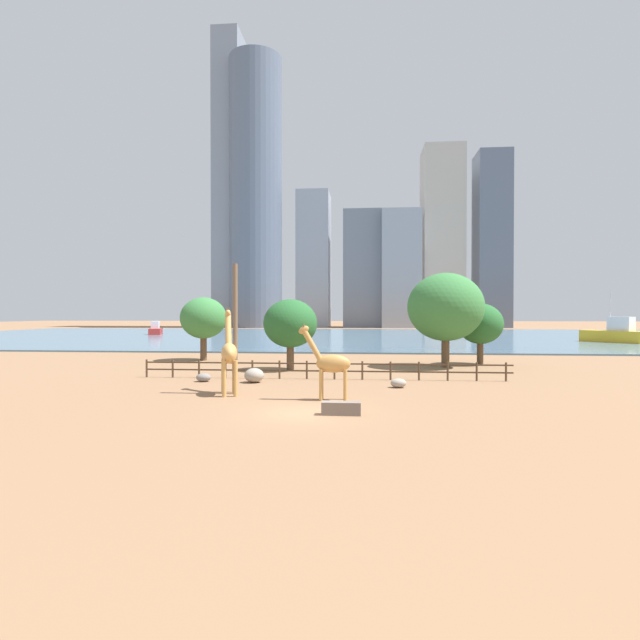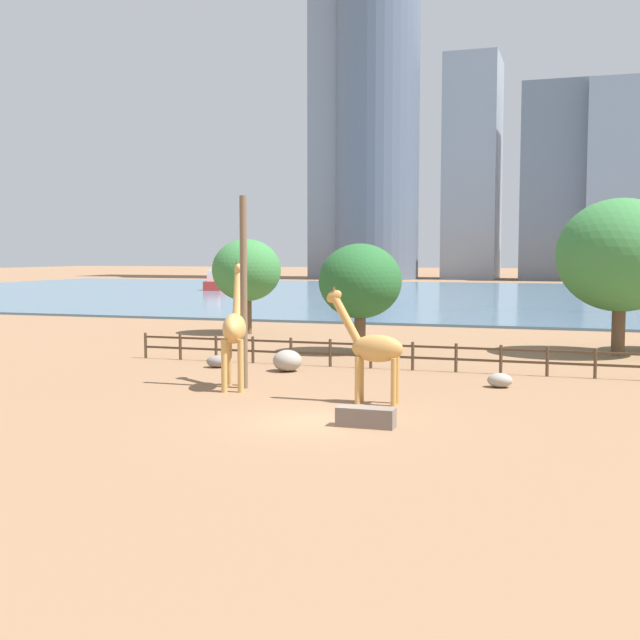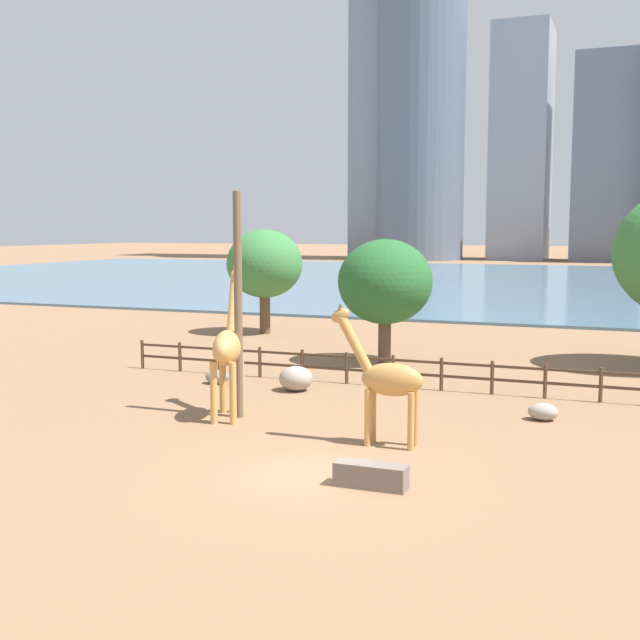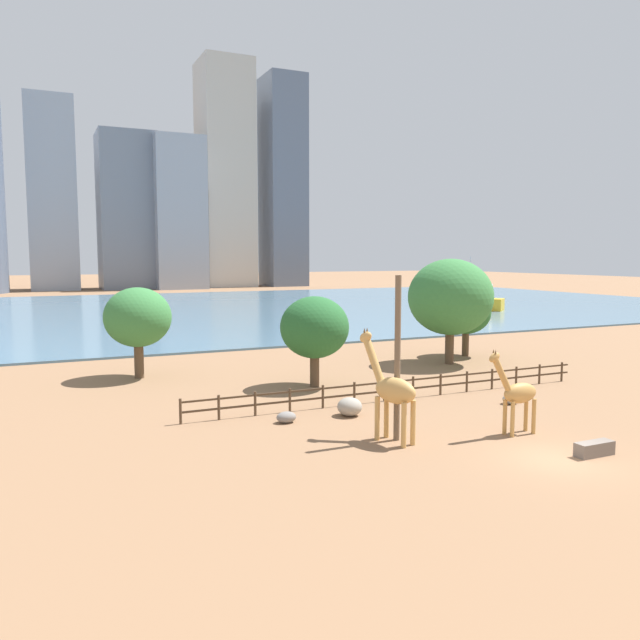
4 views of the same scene
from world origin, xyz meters
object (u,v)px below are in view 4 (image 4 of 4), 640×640
object	(u,v)px
giraffe_tall	(392,390)
boulder_near_fence	(350,407)
giraffe_companion	(517,393)
tree_left_small	(450,297)
boulder_small	(286,417)
boat_ferry	(474,301)
tree_center_broad	(315,328)
tree_right_tall	(466,312)
utility_pole	(397,359)
feeding_trough	(594,449)
tree_left_large	(138,318)
boulder_by_pole	(511,399)

from	to	relation	value
giraffe_tall	boulder_near_fence	bearing A→B (deg)	-22.11
giraffe_companion	tree_left_small	bearing A→B (deg)	-117.35
boulder_small	boat_ferry	bearing A→B (deg)	43.73
tree_center_broad	tree_right_tall	distance (m)	17.64
giraffe_companion	utility_pole	bearing A→B (deg)	-16.01
giraffe_tall	tree_right_tall	world-z (taller)	tree_right_tall
boulder_near_fence	boulder_small	distance (m)	3.55
feeding_trough	tree_left_large	size ratio (longest dim) A/B	0.29
boulder_near_fence	boat_ferry	bearing A→B (deg)	45.92
tree_left_large	tree_left_small	bearing A→B (deg)	-10.46
tree_center_broad	feeding_trough	bearing A→B (deg)	-74.26
boulder_near_fence	tree_left_large	xyz separation A→B (m)	(-8.48, 15.15, 3.70)
utility_pole	tree_left_small	bearing A→B (deg)	47.24
giraffe_tall	tree_right_tall	bearing A→B (deg)	-62.62
giraffe_tall	giraffe_companion	xyz separation A→B (m)	(5.96, -1.48, -0.42)
boulder_by_pole	tree_left_large	bearing A→B (deg)	137.28
giraffe_companion	boulder_near_fence	world-z (taller)	giraffe_companion
giraffe_tall	feeding_trough	bearing A→B (deg)	-145.95
tree_left_large	boat_ferry	world-z (taller)	boat_ferry
boulder_by_pole	giraffe_tall	bearing A→B (deg)	-161.28
tree_left_large	boulder_by_pole	bearing A→B (deg)	-42.72
giraffe_companion	utility_pole	xyz separation A→B (m)	(-5.62, 1.59, 1.80)
utility_pole	boulder_near_fence	bearing A→B (deg)	89.41
giraffe_companion	tree_left_large	bearing A→B (deg)	-56.99
feeding_trough	tree_right_tall	world-z (taller)	tree_right_tall
giraffe_companion	tree_right_tall	xyz separation A→B (m)	(12.39, 19.80, 1.72)
tree_left_small	feeding_trough	bearing A→B (deg)	-110.99
boulder_near_fence	tree_left_large	size ratio (longest dim) A/B	0.21
giraffe_tall	tree_center_broad	bearing A→B (deg)	-25.59
boulder_near_fence	utility_pole	bearing A→B (deg)	-90.59
feeding_trough	boat_ferry	bearing A→B (deg)	55.47
giraffe_companion	boulder_small	distance (m)	11.30
tree_left_large	tree_left_small	size ratio (longest dim) A/B	0.77
giraffe_tall	boat_ferry	world-z (taller)	boat_ferry
utility_pole	tree_left_small	distance (m)	21.38
tree_right_tall	boulder_small	bearing A→B (deg)	-148.17
tree_left_large	tree_right_tall	size ratio (longest dim) A/B	1.13
boulder_by_pole	boulder_small	distance (m)	13.19
utility_pole	giraffe_tall	bearing A→B (deg)	-161.82
feeding_trough	tree_right_tall	xyz separation A→B (m)	(11.62, 23.64, 3.39)
boulder_by_pole	boulder_small	bearing A→B (deg)	173.00
giraffe_companion	tree_left_small	size ratio (longest dim) A/B	0.51
feeding_trough	tree_center_broad	xyz separation A→B (m)	(-4.99, 17.68, 3.52)
tree_right_tall	tree_left_small	bearing A→B (deg)	-144.20
tree_right_tall	boat_ferry	distance (m)	44.24
feeding_trough	boulder_small	bearing A→B (deg)	133.82
tree_left_small	boulder_by_pole	bearing A→B (deg)	-111.51
boulder_near_fence	tree_center_broad	world-z (taller)	tree_center_broad
tree_left_large	tree_center_broad	bearing A→B (deg)	-37.88
giraffe_tall	boulder_small	bearing A→B (deg)	14.84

